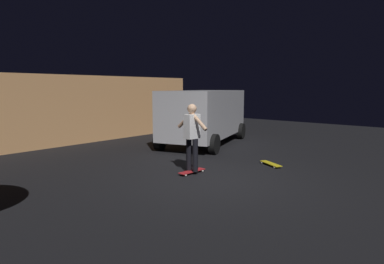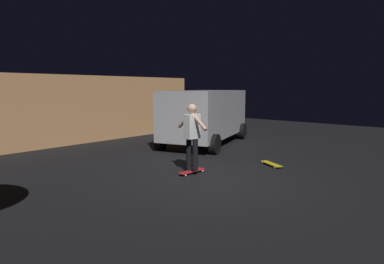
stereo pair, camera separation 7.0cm
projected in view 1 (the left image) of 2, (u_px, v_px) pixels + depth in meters
name	position (u px, v px, depth m)	size (l,w,h in m)	color
ground_plane	(212.00, 179.00, 7.67)	(28.00, 28.00, 0.00)	black
low_building	(30.00, 110.00, 12.53)	(13.85, 3.27, 2.61)	tan
parked_van	(205.00, 114.00, 12.39)	(4.96, 3.38, 2.03)	#B2B2B7
skateboard_ridden	(192.00, 171.00, 8.17)	(0.79, 0.26, 0.07)	#AD1E23
skateboard_spare	(271.00, 164.00, 8.98)	(0.55, 0.78, 0.07)	gold
skater	(192.00, 133.00, 8.03)	(0.39, 0.99, 1.67)	black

